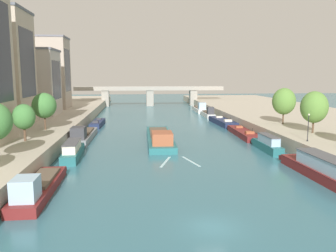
{
  "coord_description": "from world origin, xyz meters",
  "views": [
    {
      "loc": [
        -6.1,
        -25.42,
        12.1
      ],
      "look_at": [
        0.0,
        36.92,
        2.82
      ],
      "focal_mm": 36.48,
      "sensor_mm": 36.0,
      "label": 1
    }
  ],
  "objects_px": {
    "moored_boat_left_lone": "(73,151)",
    "moored_boat_left_upstream": "(98,123)",
    "moored_boat_right_midway": "(267,144)",
    "tree_left_by_lamp": "(24,117)",
    "moored_boat_right_far": "(208,114)",
    "bridge_far": "(150,94)",
    "moored_boat_right_upstream": "(243,133)",
    "moored_boat_left_gap_after": "(38,187)",
    "tree_left_nearest": "(44,105)",
    "barge_midriver": "(160,137)",
    "moored_boat_right_second": "(325,170)",
    "tree_right_end_of_row": "(284,101)",
    "tree_right_by_lamp": "(314,107)",
    "lamppost_right_bank": "(308,126)",
    "moored_boat_right_downstream": "(200,109)",
    "moored_boat_left_end": "(83,135)",
    "moored_boat_right_end": "(222,122)"
  },
  "relations": [
    {
      "from": "moored_boat_right_midway",
      "to": "tree_left_nearest",
      "type": "relative_size",
      "value": 1.54
    },
    {
      "from": "moored_boat_right_far",
      "to": "tree_right_by_lamp",
      "type": "relative_size",
      "value": 1.75
    },
    {
      "from": "moored_boat_left_gap_after",
      "to": "tree_right_by_lamp",
      "type": "xyz_separation_m",
      "value": [
        39.81,
        19.62,
        5.98
      ]
    },
    {
      "from": "moored_boat_left_lone",
      "to": "moored_boat_right_midway",
      "type": "relative_size",
      "value": 1.12
    },
    {
      "from": "barge_midriver",
      "to": "tree_right_end_of_row",
      "type": "bearing_deg",
      "value": 9.41
    },
    {
      "from": "moored_boat_left_end",
      "to": "moored_boat_right_midway",
      "type": "relative_size",
      "value": 1.67
    },
    {
      "from": "moored_boat_left_upstream",
      "to": "tree_right_end_of_row",
      "type": "distance_m",
      "value": 43.12
    },
    {
      "from": "moored_boat_left_end",
      "to": "moored_boat_right_upstream",
      "type": "xyz_separation_m",
      "value": [
        31.53,
        1.4,
        -0.33
      ]
    },
    {
      "from": "bridge_far",
      "to": "lamppost_right_bank",
      "type": "bearing_deg",
      "value": -77.97
    },
    {
      "from": "moored_boat_right_downstream",
      "to": "moored_boat_right_upstream",
      "type": "bearing_deg",
      "value": -90.06
    },
    {
      "from": "moored_boat_left_gap_after",
      "to": "moored_boat_right_end",
      "type": "height_order",
      "value": "moored_boat_left_gap_after"
    },
    {
      "from": "moored_boat_right_upstream",
      "to": "moored_boat_right_downstream",
      "type": "xyz_separation_m",
      "value": [
        0.05,
        46.62,
        0.39
      ]
    },
    {
      "from": "tree_left_nearest",
      "to": "lamppost_right_bank",
      "type": "relative_size",
      "value": 1.61
    },
    {
      "from": "moored_boat_left_gap_after",
      "to": "moored_boat_right_upstream",
      "type": "relative_size",
      "value": 0.92
    },
    {
      "from": "moored_boat_right_far",
      "to": "tree_right_end_of_row",
      "type": "relative_size",
      "value": 1.72
    },
    {
      "from": "moored_boat_left_gap_after",
      "to": "moored_boat_left_end",
      "type": "distance_m",
      "value": 30.26
    },
    {
      "from": "moored_boat_right_upstream",
      "to": "moored_boat_right_end",
      "type": "relative_size",
      "value": 1.0
    },
    {
      "from": "moored_boat_right_downstream",
      "to": "tree_right_end_of_row",
      "type": "height_order",
      "value": "tree_right_end_of_row"
    },
    {
      "from": "moored_boat_right_downstream",
      "to": "moored_boat_right_midway",
      "type": "bearing_deg",
      "value": -90.45
    },
    {
      "from": "moored_boat_left_gap_after",
      "to": "tree_left_nearest",
      "type": "relative_size",
      "value": 2.2
    },
    {
      "from": "moored_boat_right_second",
      "to": "tree_right_end_of_row",
      "type": "bearing_deg",
      "value": 75.02
    },
    {
      "from": "moored_boat_left_end",
      "to": "moored_boat_right_upstream",
      "type": "distance_m",
      "value": 31.57
    },
    {
      "from": "barge_midriver",
      "to": "moored_boat_right_second",
      "type": "relative_size",
      "value": 1.4
    },
    {
      "from": "moored_boat_right_end",
      "to": "moored_boat_left_upstream",
      "type": "bearing_deg",
      "value": 179.14
    },
    {
      "from": "moored_boat_left_gap_after",
      "to": "tree_left_by_lamp",
      "type": "distance_m",
      "value": 18.88
    },
    {
      "from": "barge_midriver",
      "to": "tree_left_by_lamp",
      "type": "bearing_deg",
      "value": -154.92
    },
    {
      "from": "lamppost_right_bank",
      "to": "moored_boat_right_far",
      "type": "bearing_deg",
      "value": 94.37
    },
    {
      "from": "moored_boat_left_lone",
      "to": "moored_boat_left_upstream",
      "type": "bearing_deg",
      "value": 89.65
    },
    {
      "from": "moored_boat_right_far",
      "to": "tree_left_nearest",
      "type": "distance_m",
      "value": 52.23
    },
    {
      "from": "barge_midriver",
      "to": "moored_boat_left_gap_after",
      "type": "relative_size",
      "value": 1.63
    },
    {
      "from": "moored_boat_right_second",
      "to": "lamppost_right_bank",
      "type": "bearing_deg",
      "value": 72.45
    },
    {
      "from": "moored_boat_right_upstream",
      "to": "bridge_far",
      "type": "xyz_separation_m",
      "value": [
        -15.64,
        71.26,
        4.28
      ]
    },
    {
      "from": "barge_midriver",
      "to": "tree_right_end_of_row",
      "type": "relative_size",
      "value": 3.31
    },
    {
      "from": "moored_boat_right_second",
      "to": "moored_boat_right_downstream",
      "type": "distance_m",
      "value": 76.23
    },
    {
      "from": "bridge_far",
      "to": "moored_boat_right_upstream",
      "type": "bearing_deg",
      "value": -77.63
    },
    {
      "from": "moored_boat_left_upstream",
      "to": "bridge_far",
      "type": "height_order",
      "value": "bridge_far"
    },
    {
      "from": "moored_boat_right_far",
      "to": "tree_right_end_of_row",
      "type": "distance_m",
      "value": 34.19
    },
    {
      "from": "tree_left_nearest",
      "to": "bridge_far",
      "type": "xyz_separation_m",
      "value": [
        22.1,
        75.32,
        -1.95
      ]
    },
    {
      "from": "moored_boat_right_far",
      "to": "tree_left_nearest",
      "type": "relative_size",
      "value": 1.87
    },
    {
      "from": "moored_boat_right_midway",
      "to": "tree_left_nearest",
      "type": "xyz_separation_m",
      "value": [
        -37.31,
        9.76,
        5.74
      ]
    },
    {
      "from": "bridge_far",
      "to": "tree_left_nearest",
      "type": "bearing_deg",
      "value": -106.35
    },
    {
      "from": "moored_boat_right_midway",
      "to": "lamppost_right_bank",
      "type": "relative_size",
      "value": 2.48
    },
    {
      "from": "moored_boat_right_midway",
      "to": "tree_left_by_lamp",
      "type": "height_order",
      "value": "tree_left_by_lamp"
    },
    {
      "from": "moored_boat_left_lone",
      "to": "moored_boat_right_downstream",
      "type": "relative_size",
      "value": 0.7
    },
    {
      "from": "tree_right_by_lamp",
      "to": "moored_boat_right_downstream",
      "type": "bearing_deg",
      "value": 97.87
    },
    {
      "from": "moored_boat_right_downstream",
      "to": "tree_left_by_lamp",
      "type": "relative_size",
      "value": 2.93
    },
    {
      "from": "barge_midriver",
      "to": "moored_boat_left_end",
      "type": "bearing_deg",
      "value": 166.17
    },
    {
      "from": "moored_boat_left_upstream",
      "to": "moored_boat_right_far",
      "type": "height_order",
      "value": "moored_boat_right_far"
    },
    {
      "from": "barge_midriver",
      "to": "moored_boat_right_midway",
      "type": "distance_m",
      "value": 19.01
    },
    {
      "from": "moored_boat_right_upstream",
      "to": "moored_boat_right_far",
      "type": "relative_size",
      "value": 1.28
    }
  ]
}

